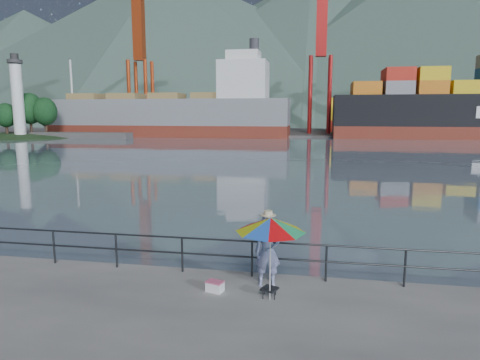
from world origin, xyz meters
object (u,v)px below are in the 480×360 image
beach_umbrella (271,225)px  cooler_bag (215,287)px  fisherman (268,251)px  bulk_carrier (176,114)px

beach_umbrella → cooler_bag: 2.27m
beach_umbrella → cooler_bag: (-1.42, 0.25, -1.75)m
fisherman → bulk_carrier: size_ratio=0.04×
beach_umbrella → cooler_bag: beach_umbrella is taller
beach_umbrella → cooler_bag: size_ratio=4.95×
cooler_bag → bulk_carrier: 75.74m
fisherman → beach_umbrella: bearing=-86.7°
fisherman → bulk_carrier: 75.57m
cooler_bag → bulk_carrier: bulk_carrier is taller
fisherman → beach_umbrella: (0.15, -0.84, 0.94)m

